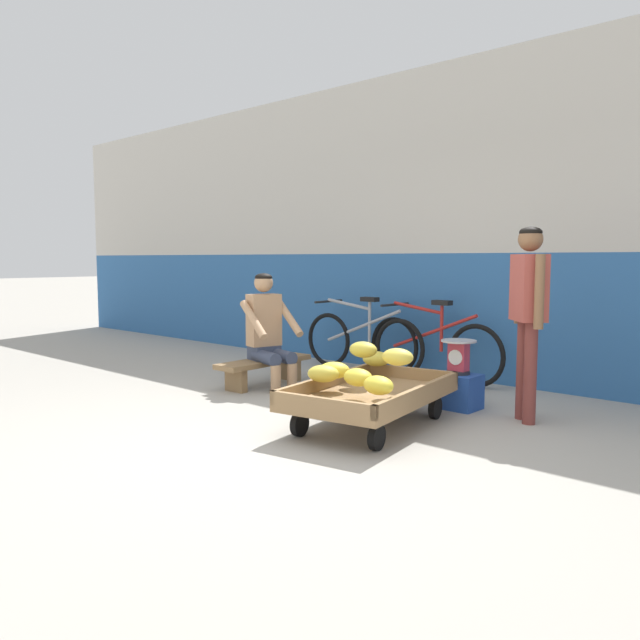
{
  "coord_description": "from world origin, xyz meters",
  "views": [
    {
      "loc": [
        3.12,
        -2.83,
        1.29
      ],
      "look_at": [
        -0.6,
        1.23,
        0.75
      ],
      "focal_mm": 35.57,
      "sensor_mm": 36.0,
      "label": 1
    }
  ],
  "objects_px": {
    "vendor_seated": "(268,331)",
    "bicycle_far_left": "(433,347)",
    "low_bench": "(264,366)",
    "plastic_crate": "(458,391)",
    "weighing_scale": "(458,356)",
    "bicycle_near_left": "(362,341)",
    "banana_cart": "(371,396)",
    "customer_adult": "(529,302)"
  },
  "relations": [
    {
      "from": "low_bench",
      "to": "bicycle_near_left",
      "type": "height_order",
      "value": "bicycle_near_left"
    },
    {
      "from": "low_bench",
      "to": "customer_adult",
      "type": "bearing_deg",
      "value": 9.41
    },
    {
      "from": "plastic_crate",
      "to": "customer_adult",
      "type": "relative_size",
      "value": 0.24
    },
    {
      "from": "weighing_scale",
      "to": "bicycle_far_left",
      "type": "xyz_separation_m",
      "value": [
        -0.85,
        0.93,
        -0.1
      ]
    },
    {
      "from": "plastic_crate",
      "to": "customer_adult",
      "type": "distance_m",
      "value": 1.01
    },
    {
      "from": "vendor_seated",
      "to": "weighing_scale",
      "type": "relative_size",
      "value": 3.8
    },
    {
      "from": "plastic_crate",
      "to": "bicycle_far_left",
      "type": "relative_size",
      "value": 0.22
    },
    {
      "from": "vendor_seated",
      "to": "bicycle_far_left",
      "type": "xyz_separation_m",
      "value": [
        1.03,
        1.41,
        -0.21
      ]
    },
    {
      "from": "plastic_crate",
      "to": "bicycle_near_left",
      "type": "relative_size",
      "value": 0.22
    },
    {
      "from": "bicycle_near_left",
      "to": "customer_adult",
      "type": "height_order",
      "value": "customer_adult"
    },
    {
      "from": "vendor_seated",
      "to": "bicycle_far_left",
      "type": "bearing_deg",
      "value": 53.91
    },
    {
      "from": "banana_cart",
      "to": "plastic_crate",
      "type": "relative_size",
      "value": 4.33
    },
    {
      "from": "banana_cart",
      "to": "customer_adult",
      "type": "relative_size",
      "value": 1.02
    },
    {
      "from": "low_bench",
      "to": "bicycle_far_left",
      "type": "distance_m",
      "value": 1.78
    },
    {
      "from": "bicycle_near_left",
      "to": "bicycle_far_left",
      "type": "height_order",
      "value": "same"
    },
    {
      "from": "bicycle_near_left",
      "to": "vendor_seated",
      "type": "bearing_deg",
      "value": -95.75
    },
    {
      "from": "bicycle_near_left",
      "to": "customer_adult",
      "type": "bearing_deg",
      "value": -20.52
    },
    {
      "from": "banana_cart",
      "to": "low_bench",
      "type": "height_order",
      "value": "banana_cart"
    },
    {
      "from": "plastic_crate",
      "to": "low_bench",
      "type": "bearing_deg",
      "value": -166.98
    },
    {
      "from": "bicycle_far_left",
      "to": "customer_adult",
      "type": "xyz_separation_m",
      "value": [
        1.47,
        -0.96,
        0.6
      ]
    },
    {
      "from": "bicycle_near_left",
      "to": "bicycle_far_left",
      "type": "bearing_deg",
      "value": 4.89
    },
    {
      "from": "plastic_crate",
      "to": "banana_cart",
      "type": "bearing_deg",
      "value": -100.17
    },
    {
      "from": "low_bench",
      "to": "plastic_crate",
      "type": "relative_size",
      "value": 3.08
    },
    {
      "from": "plastic_crate",
      "to": "bicycle_far_left",
      "type": "xyz_separation_m",
      "value": [
        -0.85,
        0.93,
        0.2
      ]
    },
    {
      "from": "customer_adult",
      "to": "bicycle_near_left",
      "type": "bearing_deg",
      "value": 159.48
    },
    {
      "from": "vendor_seated",
      "to": "customer_adult",
      "type": "bearing_deg",
      "value": 10.21
    },
    {
      "from": "bicycle_far_left",
      "to": "low_bench",
      "type": "bearing_deg",
      "value": -128.72
    },
    {
      "from": "plastic_crate",
      "to": "weighing_scale",
      "type": "relative_size",
      "value": 1.2
    },
    {
      "from": "bicycle_far_left",
      "to": "banana_cart",
      "type": "bearing_deg",
      "value": -70.75
    },
    {
      "from": "banana_cart",
      "to": "plastic_crate",
      "type": "distance_m",
      "value": 1.01
    },
    {
      "from": "low_bench",
      "to": "plastic_crate",
      "type": "bearing_deg",
      "value": 13.02
    },
    {
      "from": "weighing_scale",
      "to": "bicycle_near_left",
      "type": "bearing_deg",
      "value": 153.74
    },
    {
      "from": "low_bench",
      "to": "plastic_crate",
      "type": "xyz_separation_m",
      "value": [
        1.96,
        0.45,
        -0.05
      ]
    },
    {
      "from": "weighing_scale",
      "to": "bicycle_near_left",
      "type": "distance_m",
      "value": 1.94
    },
    {
      "from": "low_bench",
      "to": "weighing_scale",
      "type": "bearing_deg",
      "value": 12.99
    },
    {
      "from": "bicycle_near_left",
      "to": "bicycle_far_left",
      "type": "distance_m",
      "value": 0.9
    },
    {
      "from": "banana_cart",
      "to": "low_bench",
      "type": "distance_m",
      "value": 1.86
    },
    {
      "from": "low_bench",
      "to": "vendor_seated",
      "type": "xyz_separation_m",
      "value": [
        0.09,
        -0.02,
        0.37
      ]
    },
    {
      "from": "low_bench",
      "to": "bicycle_far_left",
      "type": "xyz_separation_m",
      "value": [
        1.11,
        1.39,
        0.15
      ]
    },
    {
      "from": "customer_adult",
      "to": "weighing_scale",
      "type": "bearing_deg",
      "value": 177.72
    },
    {
      "from": "banana_cart",
      "to": "weighing_scale",
      "type": "height_order",
      "value": "weighing_scale"
    },
    {
      "from": "vendor_seated",
      "to": "plastic_crate",
      "type": "height_order",
      "value": "vendor_seated"
    }
  ]
}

